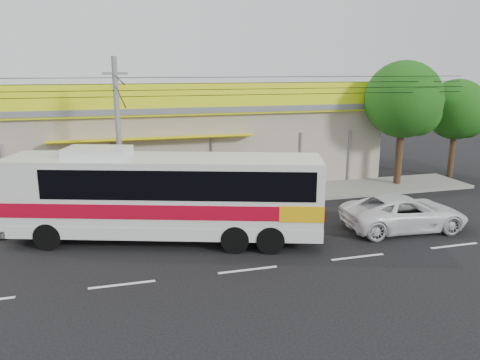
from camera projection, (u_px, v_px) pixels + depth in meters
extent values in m
plane|color=black|center=(229.00, 243.00, 17.62)|extent=(120.00, 120.00, 0.00)
cube|color=slate|center=(200.00, 199.00, 23.23)|extent=(30.00, 3.20, 0.15)
cube|color=gray|center=(181.00, 142.00, 28.00)|extent=(22.00, 8.00, 4.20)
cube|color=slate|center=(180.00, 104.00, 27.48)|extent=(22.60, 8.60, 0.30)
cube|color=#DEED14|center=(192.00, 99.00, 23.49)|extent=(22.00, 0.24, 1.60)
cube|color=red|center=(152.00, 100.00, 22.94)|extent=(9.00, 0.10, 1.20)
cube|color=#157B34|center=(312.00, 97.00, 25.15)|extent=(2.40, 0.10, 1.10)
cube|color=navy|center=(357.00, 96.00, 25.85)|extent=(2.20, 0.10, 1.10)
cube|color=#CABE0B|center=(154.00, 139.00, 23.24)|extent=(10.00, 1.20, 0.37)
cube|color=silver|center=(164.00, 194.00, 17.48)|extent=(11.79, 5.89, 2.81)
cube|color=#B1071E|center=(165.00, 203.00, 17.55)|extent=(11.84, 5.94, 0.53)
cube|color=#E1A60B|center=(299.00, 204.00, 17.34)|extent=(2.24, 2.84, 0.58)
cube|color=black|center=(182.00, 178.00, 17.30)|extent=(9.97, 5.33, 1.06)
cube|color=black|center=(13.00, 181.00, 17.61)|extent=(0.81, 2.07, 1.45)
cube|color=silver|center=(97.00, 152.00, 17.21)|extent=(2.63, 2.01, 0.35)
cylinder|color=black|center=(48.00, 236.00, 16.90)|extent=(1.05, 0.61, 1.01)
cylinder|color=black|center=(72.00, 218.00, 19.02)|extent=(1.05, 0.61, 1.01)
cylinder|color=black|center=(270.00, 240.00, 16.56)|extent=(1.05, 0.61, 1.01)
cylinder|color=black|center=(269.00, 220.00, 18.68)|extent=(1.05, 0.61, 1.01)
imported|color=white|center=(404.00, 213.00, 18.98)|extent=(5.18, 2.63, 1.40)
cylinder|color=#626260|center=(119.00, 140.00, 19.78)|extent=(0.22, 0.22, 6.90)
cube|color=#626260|center=(115.00, 73.00, 19.14)|extent=(1.04, 0.10, 0.10)
cylinder|color=#352315|center=(399.00, 155.00, 25.82)|extent=(0.39, 0.39, 3.48)
sphere|color=#17450E|center=(403.00, 99.00, 25.11)|extent=(4.14, 4.14, 4.14)
sphere|color=#17450E|center=(417.00, 112.00, 25.13)|extent=(2.61, 2.61, 2.61)
cylinder|color=#352315|center=(452.00, 153.00, 27.96)|extent=(0.33, 0.33, 2.96)
sphere|color=#17450E|center=(456.00, 109.00, 27.36)|extent=(3.52, 3.52, 3.52)
sphere|color=#17450E|center=(467.00, 119.00, 27.37)|extent=(2.22, 2.22, 2.22)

